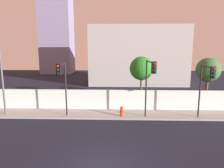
% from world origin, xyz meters
% --- Properties ---
extents(sidewalk, '(36.00, 2.40, 0.15)m').
position_xyz_m(sidewalk, '(0.00, 8.20, 0.07)').
color(sidewalk, '#969696').
rests_on(sidewalk, ground).
extents(perimeter_wall, '(36.00, 0.18, 1.80)m').
position_xyz_m(perimeter_wall, '(0.00, 9.49, 1.05)').
color(perimeter_wall, silver).
rests_on(perimeter_wall, sidewalk).
extents(traffic_light_left, '(0.53, 1.67, 4.32)m').
position_xyz_m(traffic_light_left, '(7.52, 6.76, 3.33)').
color(traffic_light_left, black).
rests_on(traffic_light_left, sidewalk).
extents(traffic_light_center, '(0.59, 1.70, 4.67)m').
position_xyz_m(traffic_light_center, '(3.22, 6.77, 3.58)').
color(traffic_light_center, black).
rests_on(traffic_light_center, sidewalk).
extents(traffic_light_right, '(0.49, 1.24, 4.45)m').
position_xyz_m(traffic_light_right, '(-3.67, 7.00, 3.40)').
color(traffic_light_right, black).
rests_on(traffic_light_right, sidewalk).
extents(fire_hydrant, '(0.44, 0.26, 0.85)m').
position_xyz_m(fire_hydrant, '(1.08, 7.52, 0.61)').
color(fire_hydrant, red).
rests_on(fire_hydrant, sidewalk).
extents(roadside_tree_leftmost, '(2.22, 2.22, 4.93)m').
position_xyz_m(roadside_tree_leftmost, '(2.94, 10.43, 3.80)').
color(roadside_tree_leftmost, brown).
rests_on(roadside_tree_leftmost, ground).
extents(roadside_tree_midleft, '(2.24, 2.24, 4.83)m').
position_xyz_m(roadside_tree_midleft, '(9.09, 10.43, 3.67)').
color(roadside_tree_midleft, brown).
rests_on(roadside_tree_midleft, ground).
extents(low_building_distant, '(14.52, 6.00, 8.78)m').
position_xyz_m(low_building_distant, '(3.69, 23.49, 4.39)').
color(low_building_distant, '#A4A4A4').
rests_on(low_building_distant, ground).
extents(tower_on_skyline, '(6.34, 5.00, 25.39)m').
position_xyz_m(tower_on_skyline, '(-12.22, 35.49, 12.70)').
color(tower_on_skyline, gray).
rests_on(tower_on_skyline, ground).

